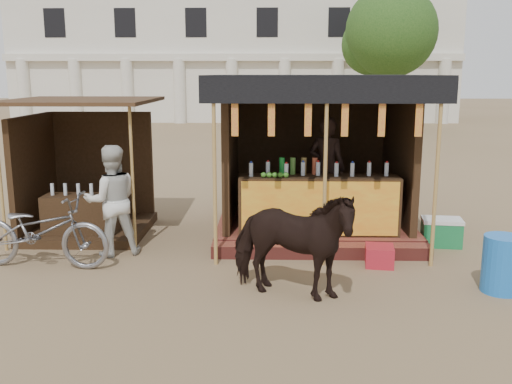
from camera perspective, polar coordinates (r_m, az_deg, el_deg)
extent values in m
plane|color=#846B4C|center=(7.15, -0.33, -11.32)|extent=(120.00, 120.00, 0.00)
cube|color=maroon|center=(10.46, 5.76, -3.22)|extent=(3.40, 2.80, 0.22)
cube|color=maroon|center=(8.98, 6.48, -5.84)|extent=(3.40, 0.35, 0.20)
cube|color=#372214|center=(9.40, 6.26, -1.27)|extent=(2.60, 0.55, 0.95)
cube|color=orange|center=(9.12, 6.40, -1.67)|extent=(2.50, 0.02, 0.88)
cube|color=#372214|center=(11.43, 5.44, 5.01)|extent=(3.00, 0.12, 2.50)
cube|color=#372214|center=(10.19, -2.55, 4.23)|extent=(0.12, 2.50, 2.50)
cube|color=#372214|center=(10.42, 14.19, 4.06)|extent=(0.12, 2.50, 2.50)
cube|color=black|center=(9.91, 6.16, 11.39)|extent=(3.60, 3.60, 0.06)
cube|color=black|center=(8.14, 7.15, 10.04)|extent=(3.60, 0.06, 0.36)
cylinder|color=tan|center=(8.29, -4.16, 1.81)|extent=(0.06, 0.06, 2.75)
cylinder|color=tan|center=(8.29, 6.92, 1.76)|extent=(0.06, 0.06, 2.75)
cylinder|color=tan|center=(8.59, 17.62, 1.64)|extent=(0.06, 0.06, 2.75)
cube|color=red|center=(8.16, -2.13, 7.52)|extent=(0.10, 0.02, 0.55)
cube|color=red|center=(8.15, 1.55, 7.52)|extent=(0.10, 0.02, 0.55)
cube|color=red|center=(8.16, 5.24, 7.48)|extent=(0.10, 0.02, 0.55)
cube|color=red|center=(8.21, 8.89, 7.42)|extent=(0.10, 0.02, 0.55)
cube|color=red|center=(8.30, 12.48, 7.32)|extent=(0.10, 0.02, 0.55)
cube|color=red|center=(8.41, 15.99, 7.21)|extent=(0.10, 0.02, 0.55)
imported|color=black|center=(10.36, 7.09, 2.41)|extent=(0.79, 0.68, 1.83)
cube|color=#372214|center=(10.64, -16.18, -3.57)|extent=(2.00, 2.00, 0.15)
cube|color=#372214|center=(11.33, -15.03, 2.46)|extent=(1.90, 0.10, 2.10)
cube|color=#372214|center=(10.76, -21.30, 1.58)|extent=(0.10, 1.90, 2.10)
cube|color=#472D19|center=(10.20, -17.08, 8.71)|extent=(2.40, 2.40, 0.06)
cylinder|color=tan|center=(9.84, -24.21, 1.20)|extent=(0.05, 0.05, 2.35)
cylinder|color=tan|center=(9.13, -12.24, 1.23)|extent=(0.05, 0.05, 2.35)
cube|color=#372214|center=(10.10, -17.12, -2.53)|extent=(1.20, 0.50, 0.80)
imported|color=black|center=(7.18, 3.54, -5.20)|extent=(1.84, 1.29, 1.42)
imported|color=gray|center=(8.91, -20.84, -3.66)|extent=(2.15, 0.91, 1.10)
imported|color=silver|center=(9.13, -14.23, -0.84)|extent=(1.03, 0.92, 1.74)
cylinder|color=blue|center=(8.12, 23.41, -6.64)|extent=(0.56, 0.56, 0.75)
cube|color=#AB1C2A|center=(8.71, 12.24, -6.26)|extent=(0.46, 0.49, 0.30)
cube|color=#1A773E|center=(9.95, 18.04, -3.99)|extent=(0.67, 0.49, 0.40)
cube|color=white|center=(9.89, 18.12, -2.71)|extent=(0.69, 0.51, 0.06)
cube|color=silver|center=(36.66, -2.07, 13.63)|extent=(26.00, 7.00, 8.00)
cube|color=silver|center=(33.06, -2.45, 13.31)|extent=(26.00, 0.50, 0.40)
cylinder|color=silver|center=(35.92, -22.16, 9.31)|extent=(0.70, 0.70, 3.60)
cylinder|color=silver|center=(34.84, -17.57, 9.58)|extent=(0.70, 0.70, 3.60)
cylinder|color=silver|center=(33.99, -12.71, 9.79)|extent=(0.70, 0.70, 3.60)
cylinder|color=silver|center=(33.40, -7.64, 9.94)|extent=(0.70, 0.70, 3.60)
cylinder|color=silver|center=(33.06, -2.42, 10.02)|extent=(0.70, 0.70, 3.60)
cylinder|color=silver|center=(33.00, 2.87, 10.01)|extent=(0.70, 0.70, 3.60)
cylinder|color=silver|center=(33.21, 8.13, 9.92)|extent=(0.70, 0.70, 3.60)
cylinder|color=silver|center=(33.68, 13.28, 9.75)|extent=(0.70, 0.70, 3.60)
cylinder|color=silver|center=(34.41, 18.24, 9.51)|extent=(0.70, 0.70, 3.60)
cylinder|color=#382314|center=(29.17, 13.10, 9.89)|extent=(0.50, 0.50, 4.00)
sphere|color=#3D6021|center=(29.22, 13.36, 15.38)|extent=(4.40, 4.40, 4.40)
sphere|color=#3D6021|center=(29.63, 11.50, 14.24)|extent=(2.99, 2.99, 2.99)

